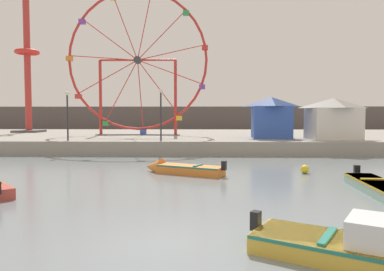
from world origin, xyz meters
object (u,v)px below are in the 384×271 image
motorboat_orange_hull (179,169)px  carnival_booth_white_ticket (333,118)px  carnival_booth_blue_tent (271,117)px  promenade_lamp_far (67,108)px  promenade_lamp_near (161,107)px  drop_tower_red_tower (27,65)px  mooring_buoy_orange (305,169)px  ferris_wheel_red_frame (138,62)px

motorboat_orange_hull → carnival_booth_white_ticket: size_ratio=1.01×
carnival_booth_blue_tent → promenade_lamp_far: size_ratio=1.00×
promenade_lamp_near → carnival_booth_blue_tent: bearing=20.4°
drop_tower_red_tower → promenade_lamp_near: size_ratio=4.28×
carnival_booth_white_ticket → mooring_buoy_orange: 12.15m
carnival_booth_white_ticket → promenade_lamp_near: size_ratio=1.11×
promenade_lamp_near → promenade_lamp_far: promenade_lamp_near is taller
drop_tower_red_tower → carnival_booth_blue_tent: (25.15, -9.74, -5.74)m
carnival_booth_blue_tent → carnival_booth_white_ticket: carnival_booth_blue_tent is taller
drop_tower_red_tower → carnival_booth_white_ticket: drop_tower_red_tower is taller
motorboat_orange_hull → carnival_booth_blue_tent: size_ratio=1.18×
ferris_wheel_red_frame → mooring_buoy_orange: 21.28m
carnival_booth_blue_tent → promenade_lamp_far: (-15.91, -3.45, 0.66)m
motorboat_orange_hull → carnival_booth_blue_tent: 14.25m
mooring_buoy_orange → promenade_lamp_far: bearing=151.0°
carnival_booth_blue_tent → carnival_booth_white_ticket: size_ratio=0.86×
mooring_buoy_orange → promenade_lamp_near: bearing=133.9°
carnival_booth_blue_tent → promenade_lamp_near: (-8.88, -3.30, 0.76)m
ferris_wheel_red_frame → carnival_booth_blue_tent: (11.91, -4.25, -5.16)m
ferris_wheel_red_frame → mooring_buoy_orange: size_ratio=31.42×
motorboat_orange_hull → mooring_buoy_orange: size_ratio=9.98×
carnival_booth_blue_tent → mooring_buoy_orange: carnival_booth_blue_tent is taller
ferris_wheel_red_frame → promenade_lamp_far: size_ratio=3.72×
motorboat_orange_hull → carnival_booth_white_ticket: carnival_booth_white_ticket is taller
promenade_lamp_near → ferris_wheel_red_frame: bearing=111.9°
mooring_buoy_orange → drop_tower_red_tower: bearing=138.6°
motorboat_orange_hull → promenade_lamp_far: bearing=-19.0°
promenade_lamp_near → carnival_booth_white_ticket: bearing=8.4°
ferris_wheel_red_frame → promenade_lamp_far: 9.77m
drop_tower_red_tower → motorboat_orange_hull: bearing=-50.3°
carnival_booth_blue_tent → carnival_booth_white_ticket: bearing=-11.9°
promenade_lamp_far → ferris_wheel_red_frame: bearing=62.6°
promenade_lamp_near → mooring_buoy_orange: bearing=-46.1°
promenade_lamp_far → carnival_booth_white_ticket: bearing=6.0°
drop_tower_red_tower → carnival_booth_blue_tent: 27.57m
motorboat_orange_hull → ferris_wheel_red_frame: bearing=-48.0°
motorboat_orange_hull → promenade_lamp_far: size_ratio=1.18×
carnival_booth_white_ticket → mooring_buoy_orange: size_ratio=9.84×
carnival_booth_blue_tent → mooring_buoy_orange: bearing=-89.1°
carnival_booth_white_ticket → promenade_lamp_near: 13.73m
ferris_wheel_red_frame → mooring_buoy_orange: bearing=-55.0°
drop_tower_red_tower → mooring_buoy_orange: 33.86m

